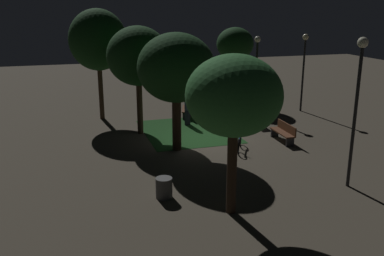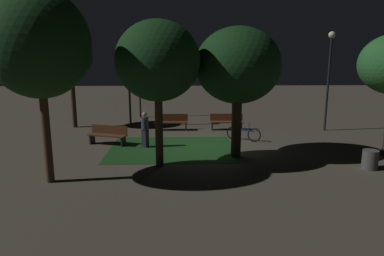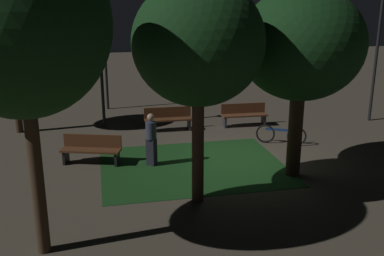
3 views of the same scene
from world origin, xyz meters
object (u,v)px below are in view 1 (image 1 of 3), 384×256
Objects in this scene: lamp_post_path_center at (358,90)px; trash_bin at (164,188)px; bicycle at (239,142)px; pedestrian at (187,110)px; tree_left_canopy at (234,97)px; bench_back_row at (256,116)px; tree_right_canopy at (98,40)px; lamp_post_plaza_west at (304,59)px; tree_lawn_side at (138,56)px; lamp_post_near_wall at (257,62)px; bench_front_right at (188,108)px; tree_back_right at (235,45)px; tree_tall_center at (176,68)px; bench_front_left at (284,132)px.

lamp_post_path_center is 7.46× the size of trash_bin.
pedestrian is (4.62, 1.07, 0.51)m from bicycle.
tree_left_canopy is 3.07× the size of pedestrian.
trash_bin is 0.45× the size of bicycle.
bench_back_row is 9.56m from tree_right_canopy.
tree_right_canopy is 1.32× the size of lamp_post_plaza_west.
tree_lawn_side is (0.27, 6.28, 3.39)m from bench_back_row.
bench_back_row is at bearing -42.73° from trash_bin.
lamp_post_near_wall is 0.98× the size of lamp_post_plaza_west.
lamp_post_plaza_west is at bearing -61.63° from bench_back_row.
bicycle reaches higher than bench_back_row.
bench_back_row is at bearing -133.14° from bench_front_right.
bench_front_right is 1.19× the size of bicycle.
tree_lawn_side is 1.15× the size of lamp_post_plaza_west.
lamp_post_path_center reaches higher than lamp_post_plaza_west.
tree_back_right reaches higher than lamp_post_plaza_west.
tree_lawn_side is 1.03× the size of tree_tall_center.
tree_tall_center is at bearing 118.09° from bench_back_row.
tree_right_canopy is 6.20m from pedestrian.
trash_bin is (-7.43, 6.87, -0.13)m from bench_back_row.
pedestrian is at bearing 163.28° from bench_front_right.
tree_tall_center is at bearing 40.67° from lamp_post_path_center.
tree_right_canopy is (6.82, 7.85, 3.94)m from bench_front_left.
bench_back_row is at bearing 170.42° from tree_back_right.
bench_front_right is (5.88, 3.04, 0.00)m from bench_front_left.
tree_back_right is at bearing -78.68° from tree_right_canopy.
bench_back_row is 2.56× the size of trash_bin.
lamp_post_path_center is at bearing -82.09° from tree_left_canopy.
tree_left_canopy reaches higher than bench_front_right.
pedestrian is (-2.70, -4.29, -3.57)m from tree_right_canopy.
tree_left_canopy is 9.41m from tree_lawn_side.
lamp_post_plaza_west is (-1.63, -11.83, -1.28)m from tree_right_canopy.
tree_tall_center is at bearing -157.75° from tree_right_canopy.
tree_left_canopy reaches higher than bench_front_left.
bench_front_right is 2.64× the size of trash_bin.
lamp_post_path_center is at bearing -145.57° from tree_lawn_side.
bench_front_left is 11.12m from tree_right_canopy.
lamp_post_path_center is at bearing 176.45° from bench_front_left.
tree_right_canopy is 14.34m from lamp_post_path_center.
tree_right_canopy is at bearing 31.69° from lamp_post_path_center.
bench_front_left is at bearing -93.02° from tree_tall_center.
lamp_post_near_wall is 5.26m from pedestrian.
tree_right_canopy reaches higher than bench_front_left.
tree_left_canopy reaches higher than bench_back_row.
tree_back_right is at bearing -9.58° from bench_back_row.
bench_back_row is 6.53m from tree_back_right.
tree_right_canopy is 1.24× the size of tree_back_right.
bench_back_row and bench_front_right have the same top height.
tree_back_right reaches higher than bench_front_left.
tree_left_canopy is at bearing 97.91° from lamp_post_path_center.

